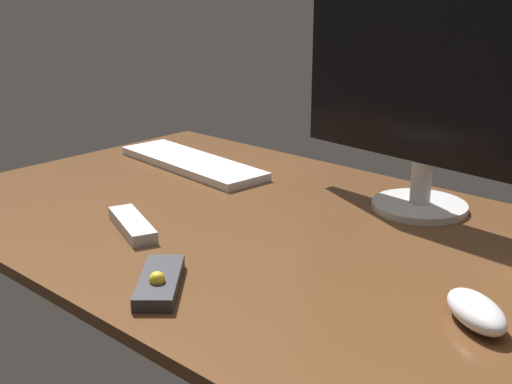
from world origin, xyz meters
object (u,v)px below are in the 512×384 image
object	(u,v)px
monitor	(429,78)
keyboard	(192,163)
media_remote	(160,282)
tv_remote	(132,225)
computer_mouse	(476,311)

from	to	relation	value
monitor	keyboard	xyz separation A→B (cm)	(-55.94, -9.65, -24.95)
media_remote	tv_remote	bearing A→B (deg)	-160.48
keyboard	media_remote	world-z (taller)	media_remote
monitor	tv_remote	distance (cm)	61.22
keyboard	computer_mouse	bearing A→B (deg)	-11.34
monitor	keyboard	distance (cm)	62.01
media_remote	tv_remote	xyz separation A→B (cm)	(-21.98, 11.89, -0.03)
computer_mouse	media_remote	size ratio (longest dim) A/B	0.76
monitor	keyboard	size ratio (longest dim) A/B	1.33
keyboard	computer_mouse	xyz separation A→B (cm)	(84.33, -26.00, 0.99)
monitor	tv_remote	bearing A→B (deg)	-121.16
computer_mouse	media_remote	bearing A→B (deg)	-115.52
computer_mouse	tv_remote	world-z (taller)	computer_mouse
keyboard	media_remote	distance (cm)	65.53
computer_mouse	tv_remote	distance (cm)	61.99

